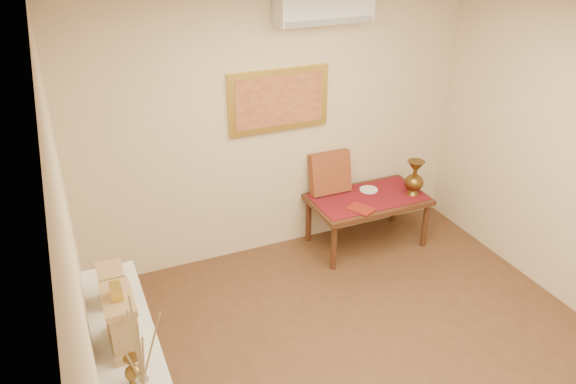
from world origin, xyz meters
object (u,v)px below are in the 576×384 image
wooden_chest (112,284)px  low_table (368,203)px  mantel_clock (121,320)px  brass_urn_tall (415,174)px

wooden_chest → low_table: wooden_chest is taller
mantel_clock → low_table: mantel_clock is taller
wooden_chest → mantel_clock: bearing=-90.2°
mantel_clock → wooden_chest: (0.00, 0.44, -0.05)m
wooden_chest → low_table: size_ratio=0.20×
mantel_clock → low_table: bearing=32.7°
mantel_clock → low_table: size_ratio=0.34×
brass_urn_tall → wooden_chest: (-3.13, -1.16, 0.32)m
low_table → mantel_clock: bearing=-147.3°
brass_urn_tall → wooden_chest: size_ratio=1.84×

